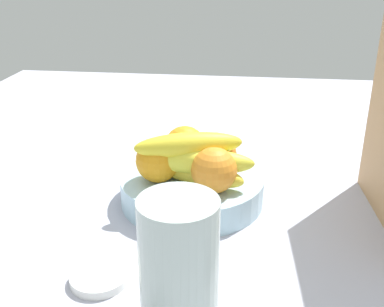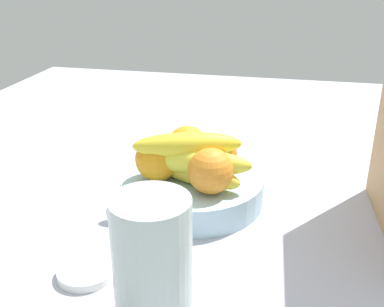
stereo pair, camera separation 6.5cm
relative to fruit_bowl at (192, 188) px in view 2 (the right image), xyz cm
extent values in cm
cube|color=#AAACBE|center=(2.36, -1.70, -3.80)|extent=(180.00, 140.00, 3.00)
cylinder|color=#A7CEE0|center=(0.00, 0.00, 0.00)|extent=(23.64, 23.64, 4.59)
sphere|color=orange|center=(-3.91, -1.75, 5.82)|extent=(7.06, 7.06, 7.06)
sphere|color=orange|center=(2.73, -5.16, 5.82)|extent=(7.06, 7.06, 7.06)
sphere|color=orange|center=(4.85, 3.96, 5.82)|extent=(7.06, 7.06, 7.06)
sphere|color=orange|center=(-1.49, 3.63, 5.82)|extent=(7.06, 7.06, 7.06)
ellipsoid|color=gold|center=(2.63, 0.63, 4.30)|extent=(9.91, 17.29, 4.00)
ellipsoid|color=yellow|center=(3.31, 1.56, 6.50)|extent=(4.09, 17.02, 4.00)
ellipsoid|color=yellow|center=(2.72, -0.19, 8.70)|extent=(8.72, 17.43, 4.00)
cylinder|color=#AFC1BA|center=(29.54, 2.31, 5.86)|extent=(8.30, 8.30, 16.31)
cylinder|color=white|center=(22.39, -9.04, -1.72)|extent=(7.40, 7.40, 1.15)
camera|label=1|loc=(68.64, 8.53, 35.92)|focal=43.72mm
camera|label=2|loc=(67.55, 14.89, 35.92)|focal=43.72mm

